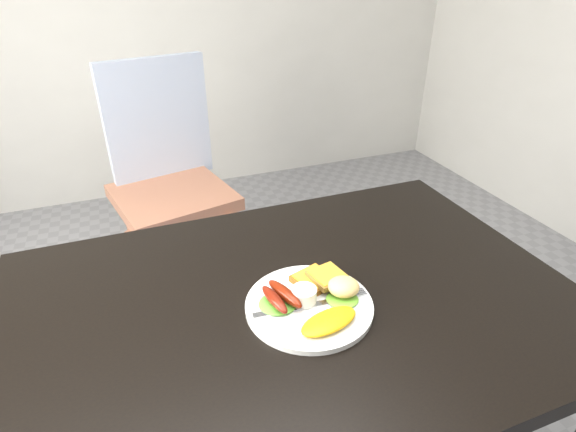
{
  "coord_description": "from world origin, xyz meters",
  "views": [
    {
      "loc": [
        -0.27,
        -0.68,
        1.37
      ],
      "look_at": [
        0.02,
        0.08,
        0.9
      ],
      "focal_mm": 28.0,
      "sensor_mm": 36.0,
      "label": 1
    }
  ],
  "objects_px": {
    "dining_chair": "(173,197)",
    "plate": "(309,305)",
    "person": "(174,225)",
    "dining_table": "(293,305)"
  },
  "relations": [
    {
      "from": "dining_chair",
      "to": "plate",
      "type": "relative_size",
      "value": 1.82
    },
    {
      "from": "person",
      "to": "plate",
      "type": "bearing_deg",
      "value": 97.61
    },
    {
      "from": "dining_table",
      "to": "person",
      "type": "height_order",
      "value": "person"
    },
    {
      "from": "dining_chair",
      "to": "person",
      "type": "height_order",
      "value": "person"
    },
    {
      "from": "dining_table",
      "to": "person",
      "type": "xyz_separation_m",
      "value": [
        -0.18,
        0.45,
        -0.01
      ]
    },
    {
      "from": "plate",
      "to": "person",
      "type": "bearing_deg",
      "value": 112.4
    },
    {
      "from": "dining_table",
      "to": "person",
      "type": "bearing_deg",
      "value": 112.09
    },
    {
      "from": "dining_chair",
      "to": "person",
      "type": "bearing_deg",
      "value": -108.03
    },
    {
      "from": "dining_table",
      "to": "person",
      "type": "distance_m",
      "value": 0.49
    },
    {
      "from": "dining_chair",
      "to": "plate",
      "type": "bearing_deg",
      "value": -96.27
    }
  ]
}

